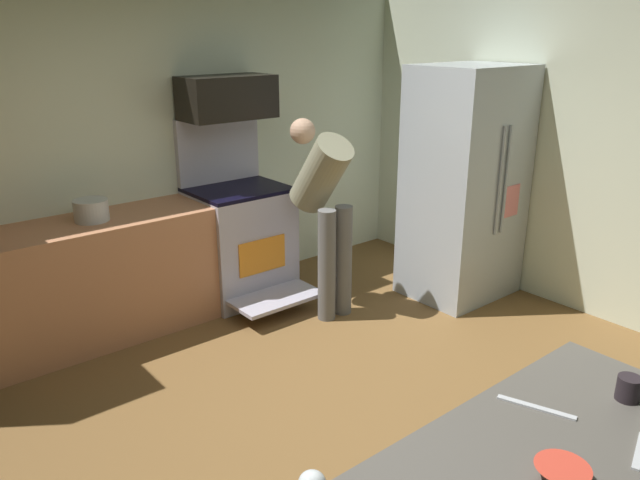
{
  "coord_description": "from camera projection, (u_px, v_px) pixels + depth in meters",
  "views": [
    {
      "loc": [
        -2.05,
        -2.25,
        2.19
      ],
      "look_at": [
        0.04,
        0.3,
        1.05
      ],
      "focal_mm": 34.49,
      "sensor_mm": 36.0,
      "label": 1
    }
  ],
  "objects": [
    {
      "name": "ground_plane",
      "position": [
        347.0,
        425.0,
        3.6
      ],
      "size": [
        5.2,
        4.8,
        0.02
      ],
      "primitive_type": "cube",
      "color": "brown"
    },
    {
      "name": "wall_back",
      "position": [
        153.0,
        146.0,
        4.88
      ],
      "size": [
        5.2,
        0.12,
        2.6
      ],
      "primitive_type": "cube",
      "color": "silver",
      "rests_on": "ground"
    },
    {
      "name": "wall_right",
      "position": [
        598.0,
        151.0,
        4.69
      ],
      "size": [
        0.12,
        4.8,
        2.6
      ],
      "primitive_type": "cube",
      "color": "silver",
      "rests_on": "ground"
    },
    {
      "name": "lower_cabinet_run",
      "position": [
        67.0,
        287.0,
        4.35
      ],
      "size": [
        2.4,
        0.6,
        0.9
      ],
      "primitive_type": "cube",
      "color": "#BD7B55",
      "rests_on": "ground"
    },
    {
      "name": "oven_range",
      "position": [
        240.0,
        239.0,
        5.18
      ],
      "size": [
        0.76,
        1.02,
        1.5
      ],
      "color": "#B5B0C5",
      "rests_on": "ground"
    },
    {
      "name": "microwave",
      "position": [
        227.0,
        97.0,
        4.87
      ],
      "size": [
        0.74,
        0.38,
        0.34
      ],
      "primitive_type": "cube",
      "color": "black",
      "rests_on": "oven_range"
    },
    {
      "name": "refrigerator",
      "position": [
        465.0,
        184.0,
        5.1
      ],
      "size": [
        0.87,
        0.73,
        1.92
      ],
      "color": "#B0BAC4",
      "rests_on": "ground"
    },
    {
      "name": "person_cook",
      "position": [
        325.0,
        203.0,
        4.75
      ],
      "size": [
        0.31,
        0.62,
        1.53
      ],
      "color": "slate",
      "rests_on": "ground"
    },
    {
      "name": "mixing_bowl_large",
      "position": [
        562.0,
        474.0,
        1.84
      ],
      "size": [
        0.17,
        0.17,
        0.05
      ],
      "primitive_type": "cone",
      "rotation": [
        3.14,
        0.0,
        0.0
      ],
      "color": "red",
      "rests_on": "counter_island"
    },
    {
      "name": "mug_coffee",
      "position": [
        629.0,
        388.0,
        2.24
      ],
      "size": [
        0.09,
        0.09,
        0.09
      ],
      "primitive_type": "cylinder",
      "color": "black",
      "rests_on": "counter_island"
    },
    {
      "name": "knife_chef",
      "position": [
        639.0,
        451.0,
        1.98
      ],
      "size": [
        0.21,
        0.09,
        0.01
      ],
      "primitive_type": "cube",
      "rotation": [
        0.0,
        0.0,
        3.46
      ],
      "color": "#B7BABF",
      "rests_on": "counter_island"
    },
    {
      "name": "knife_paring",
      "position": [
        536.0,
        407.0,
        2.2
      ],
      "size": [
        0.12,
        0.27,
        0.01
      ],
      "primitive_type": "cube",
      "rotation": [
        0.0,
        0.0,
        1.93
      ],
      "color": "#B7BABF",
      "rests_on": "counter_island"
    },
    {
      "name": "stock_pot",
      "position": [
        91.0,
        210.0,
        4.32
      ],
      "size": [
        0.24,
        0.24,
        0.15
      ],
      "primitive_type": "cylinder",
      "color": "#B9BDBD",
      "rests_on": "lower_cabinet_run"
    }
  ]
}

